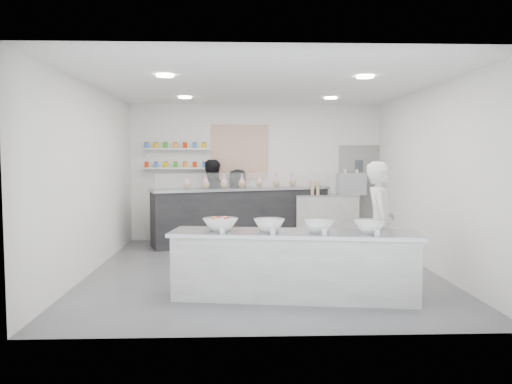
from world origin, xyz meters
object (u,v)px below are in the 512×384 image
at_px(staff_left, 211,201).
at_px(staff_right, 238,205).
at_px(woman_prep, 380,224).
at_px(espresso_ledge, 326,218).
at_px(back_bar, 242,215).
at_px(prep_counter, 294,265).
at_px(espresso_machine, 351,184).

xyz_separation_m(staff_left, staff_right, (0.59, 0.00, -0.10)).
relative_size(woman_prep, staff_right, 1.13).
bearing_deg(staff_right, espresso_ledge, -164.18).
bearing_deg(espresso_ledge, staff_left, 179.19).
relative_size(woman_prep, staff_left, 1.00).
distance_m(espresso_ledge, staff_right, 1.97).
relative_size(espresso_ledge, woman_prep, 0.77).
height_order(back_bar, woman_prep, woman_prep).
height_order(espresso_ledge, staff_left, staff_left).
bearing_deg(staff_right, staff_left, 16.88).
xyz_separation_m(prep_counter, staff_left, (-1.33, 4.43, 0.45)).
distance_m(back_bar, staff_right, 0.33).
bearing_deg(staff_right, woman_prep, 134.96).
xyz_separation_m(back_bar, staff_right, (-0.09, 0.25, 0.19)).
xyz_separation_m(woman_prep, staff_right, (-2.04, 3.83, -0.10)).
height_order(prep_counter, espresso_machine, espresso_machine).
relative_size(back_bar, staff_left, 2.16).
bearing_deg(back_bar, staff_right, 90.46).
relative_size(espresso_machine, woman_prep, 0.33).
distance_m(back_bar, staff_left, 0.78).
relative_size(espresso_ledge, staff_right, 0.87).
bearing_deg(espresso_machine, woman_prep, -96.63).
height_order(espresso_ledge, woman_prep, woman_prep).
distance_m(prep_counter, espresso_machine, 4.80).
relative_size(prep_counter, staff_left, 1.81).
xyz_separation_m(woman_prep, staff_left, (-2.64, 3.83, -0.00)).
distance_m(espresso_ledge, woman_prep, 3.82).
bearing_deg(espresso_machine, back_bar, -174.89).
xyz_separation_m(back_bar, woman_prep, (1.95, -3.58, 0.30)).
bearing_deg(prep_counter, back_bar, 106.75).
xyz_separation_m(espresso_machine, woman_prep, (-0.44, -3.79, -0.35)).
distance_m(woman_prep, staff_right, 4.34).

